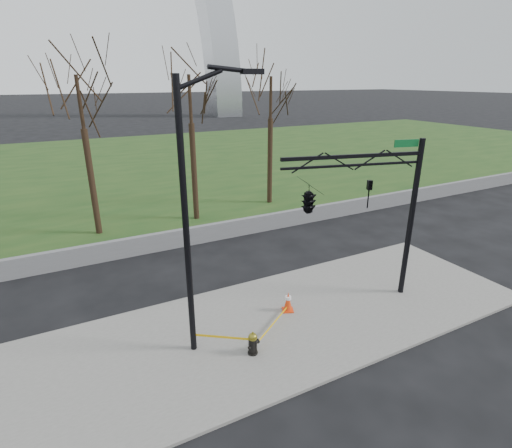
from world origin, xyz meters
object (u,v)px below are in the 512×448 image
traffic_signal_mast (330,197)px  street_light (193,205)px  fire_hydrant (253,343)px  traffic_cone (288,301)px

traffic_signal_mast → street_light: bearing=-162.2°
fire_hydrant → traffic_signal_mast: traffic_signal_mast is taller
traffic_cone → fire_hydrant: bearing=-145.4°
fire_hydrant → street_light: bearing=118.3°
fire_hydrant → traffic_signal_mast: 5.35m
street_light → fire_hydrant: bearing=-36.4°
traffic_cone → street_light: 5.47m
street_light → traffic_cone: bearing=10.1°
street_light → traffic_signal_mast: street_light is taller
fire_hydrant → traffic_cone: 2.62m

